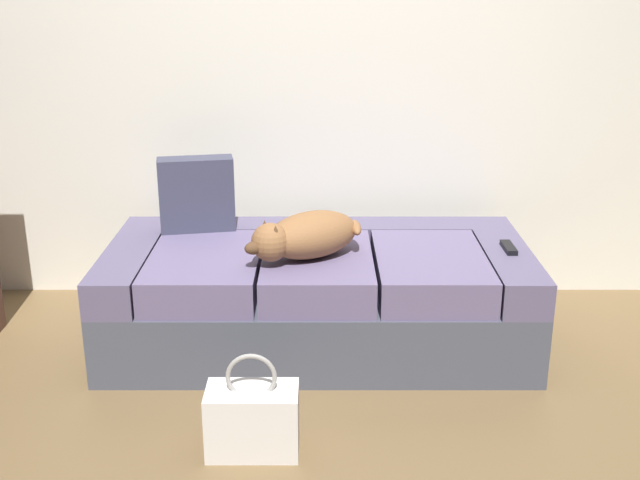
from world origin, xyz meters
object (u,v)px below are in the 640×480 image
couch (320,295)px  handbag (255,419)px  dog_tan (308,236)px  tv_remote (511,248)px  throw_pillow (199,194)px

couch → handbag: couch is taller
dog_tan → tv_remote: dog_tan is taller
throw_pillow → handbag: bearing=-73.3°
couch → throw_pillow: 0.73m
dog_tan → tv_remote: size_ratio=3.50×
throw_pillow → handbag: (0.33, -1.11, -0.50)m
tv_remote → dog_tan: bearing=-174.5°
couch → handbag: bearing=-104.5°
handbag → dog_tan: bearing=76.7°
dog_tan → tv_remote: 0.89m
dog_tan → handbag: dog_tan is taller
couch → throw_pillow: bearing=156.3°
couch → throw_pillow: (-0.56, 0.24, 0.40)m
tv_remote → handbag: (-1.05, -0.82, -0.34)m
tv_remote → handbag: size_ratio=0.40×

